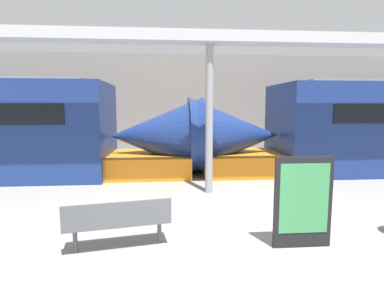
% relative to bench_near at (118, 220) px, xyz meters
% --- Properties ---
extents(station_wall, '(56.00, 0.20, 5.00)m').
position_rel_bench_near_xyz_m(station_wall, '(1.14, 11.07, 2.00)').
color(station_wall, gray).
rests_on(station_wall, ground_plane).
extents(bench_near, '(1.73, 0.73, 0.83)m').
position_rel_bench_near_xyz_m(bench_near, '(0.00, 0.00, 0.00)').
color(bench_near, '#4C4F54').
rests_on(bench_near, ground_plane).
extents(poster_board, '(0.96, 0.07, 1.51)m').
position_rel_bench_near_xyz_m(poster_board, '(2.98, -0.14, 0.27)').
color(poster_board, black).
rests_on(poster_board, ground_plane).
extents(support_column_near, '(0.20, 0.20, 3.92)m').
position_rel_bench_near_xyz_m(support_column_near, '(1.89, 3.16, 1.46)').
color(support_column_near, gray).
rests_on(support_column_near, ground_plane).
extents(canopy_beam, '(28.00, 0.60, 0.28)m').
position_rel_bench_near_xyz_m(canopy_beam, '(1.89, 3.16, 3.56)').
color(canopy_beam, '#B7B7BC').
rests_on(canopy_beam, support_column_near).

